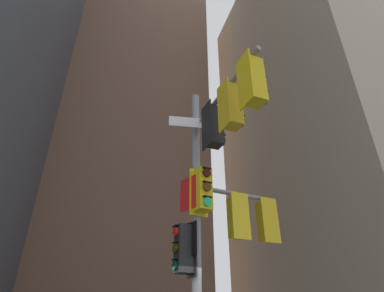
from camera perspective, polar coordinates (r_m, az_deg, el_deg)
building_tower_right at (r=29.32m, az=26.90°, el=3.72°), size 16.30×16.30×31.76m
building_mid_block at (r=37.05m, az=-13.21°, el=9.82°), size 15.87×15.87×48.69m
signal_pole_assembly at (r=7.24m, az=4.90°, el=-7.05°), size 3.01×3.60×7.08m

